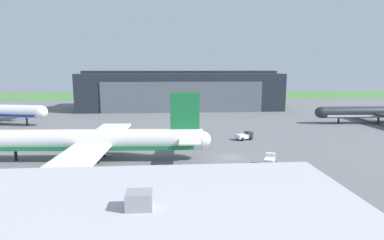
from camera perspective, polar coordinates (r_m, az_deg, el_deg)
ground_plane at (r=66.48m, az=7.03°, el=-6.63°), size 440.00×440.00×0.00m
grass_field_strip at (r=218.29m, az=-1.02°, el=4.45°), size 440.00×56.00×0.08m
maintenance_hangar at (r=147.37m, az=-2.04°, el=5.33°), size 87.94×33.00×17.21m
airliner_far_right at (r=122.72m, az=30.54°, el=1.19°), size 43.00×34.13×12.16m
airliner_near_left at (r=65.94m, az=-17.66°, el=-3.61°), size 47.85×41.53×13.51m
fuel_bowser at (r=61.65m, az=13.80°, el=-7.08°), size 3.13×3.83×2.23m
stair_truck at (r=82.69m, az=9.48°, el=-2.82°), size 4.61×3.55×2.01m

